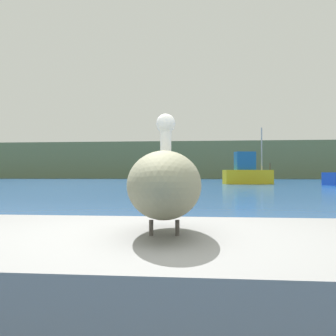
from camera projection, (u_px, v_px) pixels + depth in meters
The scene contains 5 objects.
ground_plane at pixel (164, 331), 2.52m from camera, with size 260.00×260.00×0.00m, color #194C93.
hillside_backdrop at pixel (206, 161), 80.80m from camera, with size 140.00×11.44×7.44m, color #6B7A51.
pier_dock at pixel (164, 278), 2.68m from camera, with size 3.69×2.20×0.61m, color gray.
pelican at pixel (165, 183), 2.70m from camera, with size 0.61×1.45×0.91m.
fishing_boat_yellow at pixel (247, 172), 37.38m from camera, with size 4.91×2.51×5.54m.
Camera 1 is at (0.29, -2.52, 1.04)m, focal length 41.08 mm.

